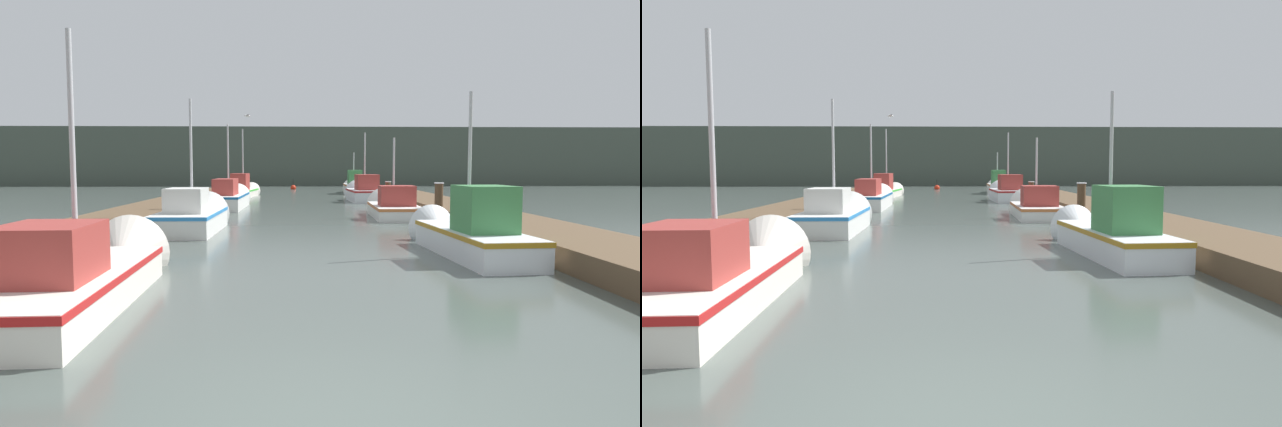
# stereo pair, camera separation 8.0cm
# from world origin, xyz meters

# --- Properties ---
(dock_left) EXTENTS (2.44, 40.00, 0.48)m
(dock_left) POSITION_xyz_m (-5.98, 16.00, 0.24)
(dock_left) COLOR brown
(dock_left) RESTS_ON ground_plane
(dock_right) EXTENTS (2.44, 40.00, 0.48)m
(dock_right) POSITION_xyz_m (5.98, 16.00, 0.24)
(dock_right) COLOR brown
(dock_right) RESTS_ON ground_plane
(distant_shore_ridge) EXTENTS (120.00, 16.00, 5.88)m
(distant_shore_ridge) POSITION_xyz_m (0.00, 60.76, 2.94)
(distant_shore_ridge) COLOR #424C42
(distant_shore_ridge) RESTS_ON ground_plane
(fishing_boat_0) EXTENTS (1.84, 6.01, 4.52)m
(fishing_boat_0) POSITION_xyz_m (-3.61, 4.62, 0.39)
(fishing_boat_0) COLOR silver
(fishing_boat_0) RESTS_ON ground_plane
(fishing_boat_1) EXTENTS (1.76, 5.49, 4.06)m
(fishing_boat_1) POSITION_xyz_m (3.61, 8.78, 0.49)
(fishing_boat_1) COLOR silver
(fishing_boat_1) RESTS_ON ground_plane
(fishing_boat_2) EXTENTS (1.78, 5.06, 4.57)m
(fishing_boat_2) POSITION_xyz_m (-3.62, 13.91, 0.44)
(fishing_boat_2) COLOR silver
(fishing_boat_2) RESTS_ON ground_plane
(fishing_boat_3) EXTENTS (1.83, 5.34, 3.69)m
(fishing_boat_3) POSITION_xyz_m (3.47, 18.69, 0.36)
(fishing_boat_3) COLOR silver
(fishing_boat_3) RESTS_ON ground_plane
(fishing_boat_4) EXTENTS (1.64, 6.33, 4.42)m
(fishing_boat_4) POSITION_xyz_m (-3.70, 23.74, 0.47)
(fishing_boat_4) COLOR silver
(fishing_boat_4) RESTS_ON ground_plane
(fishing_boat_5) EXTENTS (1.95, 4.82, 4.40)m
(fishing_boat_5) POSITION_xyz_m (3.45, 28.57, 0.49)
(fishing_boat_5) COLOR silver
(fishing_boat_5) RESTS_ON ground_plane
(fishing_boat_6) EXTENTS (1.83, 6.08, 4.74)m
(fishing_boat_6) POSITION_xyz_m (-3.90, 33.09, 0.43)
(fishing_boat_6) COLOR silver
(fishing_boat_6) RESTS_ON ground_plane
(fishing_boat_7) EXTENTS (1.43, 5.72, 3.29)m
(fishing_boat_7) POSITION_xyz_m (3.75, 37.86, 0.54)
(fishing_boat_7) COLOR silver
(fishing_boat_7) RESTS_ON ground_plane
(mooring_piling_0) EXTENTS (0.36, 0.36, 1.08)m
(mooring_piling_0) POSITION_xyz_m (-4.95, 28.34, 0.55)
(mooring_piling_0) COLOR #473523
(mooring_piling_0) RESTS_ON ground_plane
(mooring_piling_1) EXTENTS (0.35, 0.35, 1.14)m
(mooring_piling_1) POSITION_xyz_m (4.75, 27.89, 0.58)
(mooring_piling_1) COLOR #473523
(mooring_piling_1) RESTS_ON ground_plane
(mooring_piling_2) EXTENTS (0.24, 0.24, 1.18)m
(mooring_piling_2) POSITION_xyz_m (-4.91, 16.31, 0.59)
(mooring_piling_2) COLOR #473523
(mooring_piling_2) RESTS_ON ground_plane
(mooring_piling_3) EXTENTS (0.35, 0.35, 1.42)m
(mooring_piling_3) POSITION_xyz_m (4.82, 16.39, 0.72)
(mooring_piling_3) COLOR #473523
(mooring_piling_3) RESTS_ON ground_plane
(channel_buoy) EXTENTS (0.47, 0.47, 0.97)m
(channel_buoy) POSITION_xyz_m (-0.80, 44.62, 0.14)
(channel_buoy) COLOR red
(channel_buoy) RESTS_ON ground_plane
(seagull_lead) EXTENTS (0.31, 0.56, 0.12)m
(seagull_lead) POSITION_xyz_m (-2.82, 24.11, 4.47)
(seagull_lead) COLOR white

